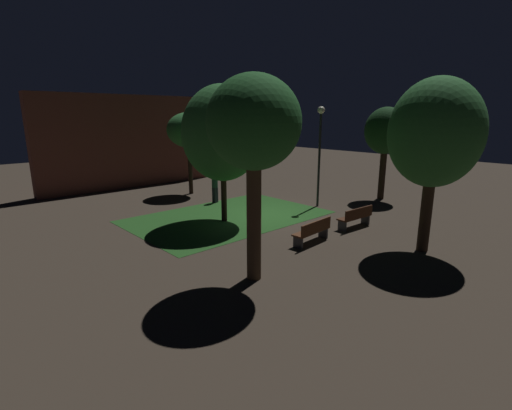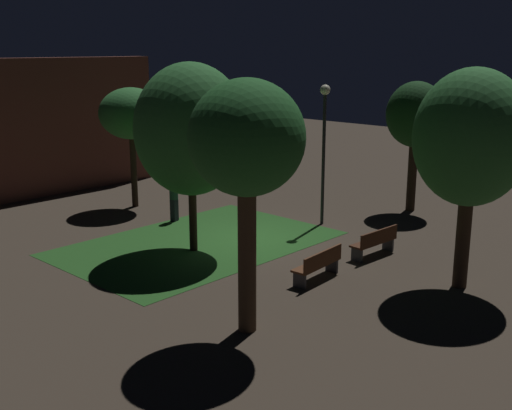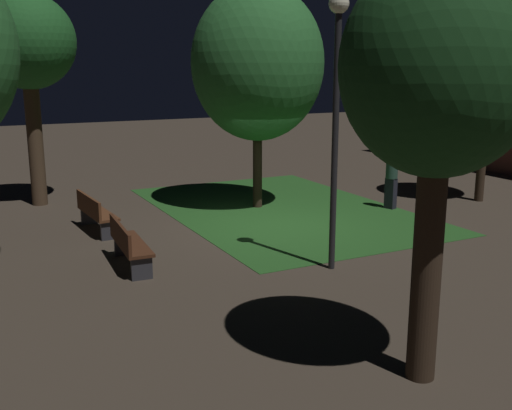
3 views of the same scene
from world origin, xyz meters
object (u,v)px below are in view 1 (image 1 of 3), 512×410
tree_near_wall (435,134)px  bench_corner (313,231)px  tree_left_canopy (386,132)px  tree_lawn_side (254,126)px  pedestrian (215,187)px  bench_lawn_edge (356,217)px  tree_right_canopy (223,134)px  lamp_post_near_wall (320,141)px  tree_tall_center (189,131)px

tree_near_wall → bench_corner: bearing=126.1°
tree_left_canopy → tree_lawn_side: tree_lawn_side is taller
bench_corner → pedestrian: 7.78m
bench_lawn_edge → pedestrian: pedestrian is taller
tree_left_canopy → tree_right_canopy: (-9.25, 2.45, 0.13)m
tree_near_wall → lamp_post_near_wall: tree_near_wall is taller
tree_left_canopy → tree_tall_center: (-7.08, 8.49, 0.01)m
bench_corner → tree_near_wall: (2.24, -3.07, 3.54)m
tree_right_canopy → tree_near_wall: tree_right_canopy is taller
bench_lawn_edge → tree_right_canopy: size_ratio=0.31×
tree_lawn_side → tree_right_canopy: 6.12m
tree_near_wall → tree_tall_center: bearing=92.7°
bench_lawn_edge → tree_left_canopy: bearing=19.9°
bench_corner → bench_lawn_edge: size_ratio=1.00×
tree_left_canopy → tree_lawn_side: size_ratio=0.89×
tree_right_canopy → tree_tall_center: bearing=70.2°
tree_right_canopy → tree_left_canopy: bearing=-14.8°
tree_lawn_side → pedestrian: bearing=60.1°
tree_left_canopy → bench_corner: bearing=-166.4°
tree_lawn_side → tree_near_wall: (5.86, -2.32, -0.31)m
tree_left_canopy → lamp_post_near_wall: tree_left_canopy is taller
tree_left_canopy → tree_tall_center: 11.05m
bench_corner → bench_lawn_edge: (2.85, -0.00, 0.00)m
tree_lawn_side → pedestrian: size_ratio=3.54×
tree_left_canopy → tree_near_wall: 8.25m
bench_lawn_edge → tree_lawn_side: bearing=-173.4°
bench_corner → tree_right_canopy: (-0.59, 4.55, 3.37)m
bench_lawn_edge → tree_lawn_side: 7.57m
bench_lawn_edge → tree_near_wall: tree_near_wall is taller
tree_right_canopy → lamp_post_near_wall: (5.27, -1.10, -0.48)m
tree_lawn_side → lamp_post_near_wall: size_ratio=1.13×
pedestrian → tree_right_canopy: bearing=-120.1°
bench_corner → pedestrian: size_ratio=1.14×
tree_tall_center → bench_corner: bearing=-98.5°
tree_near_wall → lamp_post_near_wall: 6.99m
tree_left_canopy → tree_near_wall: (-6.42, -5.17, 0.29)m
tree_left_canopy → tree_lawn_side: 12.63m
lamp_post_near_wall → bench_lawn_edge: bearing=-118.0°
bench_corner → pedestrian: (1.22, 7.67, 0.37)m
bench_lawn_edge → lamp_post_near_wall: 4.86m
tree_lawn_side → tree_near_wall: 6.32m
bench_lawn_edge → tree_near_wall: bearing=-101.2°
bench_lawn_edge → tree_tall_center: 11.15m
tree_tall_center → lamp_post_near_wall: 7.79m
tree_left_canopy → tree_tall_center: bearing=129.8°
tree_right_canopy → tree_near_wall: (2.83, -7.62, 0.17)m
tree_left_canopy → tree_tall_center: size_ratio=1.06×
tree_lawn_side → tree_tall_center: bearing=65.3°
bench_corner → bench_lawn_edge: same height
tree_right_canopy → tree_near_wall: size_ratio=1.01×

